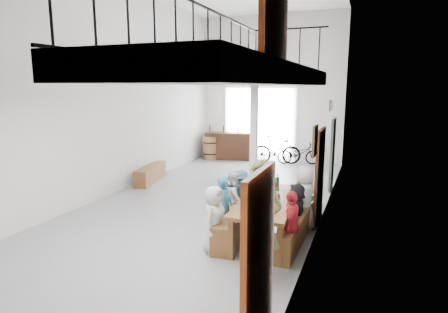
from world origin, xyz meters
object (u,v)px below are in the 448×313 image
at_px(side_bench, 151,174).
at_px(bicycle_near, 298,153).
at_px(host_standing, 261,222).
at_px(tasting_table, 268,204).
at_px(bench_inner, 237,221).
at_px(serving_counter, 231,146).
at_px(oak_barrel, 211,148).

distance_m(side_bench, bicycle_near, 5.63).
height_order(host_standing, bicycle_near, host_standing).
relative_size(tasting_table, bench_inner, 1.06).
height_order(bench_inner, bicycle_near, bicycle_near).
xyz_separation_m(tasting_table, serving_counter, (-3.42, 7.25, -0.18)).
distance_m(oak_barrel, bicycle_near, 3.47).
distance_m(bench_inner, host_standing, 1.94).
xyz_separation_m(tasting_table, bench_inner, (-0.63, 0.04, -0.44)).
xyz_separation_m(bench_inner, host_standing, (0.92, -1.58, 0.65)).
bearing_deg(bicycle_near, oak_barrel, 76.76).
xyz_separation_m(serving_counter, bicycle_near, (2.70, -0.05, -0.12)).
height_order(oak_barrel, host_standing, host_standing).
xyz_separation_m(bench_inner, side_bench, (-3.81, 2.94, -0.02)).
relative_size(tasting_table, oak_barrel, 2.69).
distance_m(tasting_table, host_standing, 1.58).
bearing_deg(side_bench, host_standing, -43.74).
xyz_separation_m(side_bench, host_standing, (4.73, -4.52, 0.67)).
height_order(tasting_table, host_standing, host_standing).
bearing_deg(host_standing, bicycle_near, 107.78).
bearing_deg(bicycle_near, serving_counter, 72.30).
distance_m(bench_inner, serving_counter, 7.73).
xyz_separation_m(bench_inner, bicycle_near, (-0.08, 7.16, 0.15)).
bearing_deg(side_bench, oak_barrel, 86.29).
relative_size(host_standing, bicycle_near, 1.17).
bearing_deg(bench_inner, bicycle_near, 85.51).
bearing_deg(host_standing, tasting_table, 111.76).
bearing_deg(oak_barrel, tasting_table, -59.14).
height_order(side_bench, serving_counter, serving_counter).
distance_m(tasting_table, side_bench, 5.37).
relative_size(side_bench, serving_counter, 0.86).
xyz_separation_m(tasting_table, side_bench, (-4.44, 2.98, -0.46)).
xyz_separation_m(side_bench, serving_counter, (1.02, 4.27, 0.29)).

